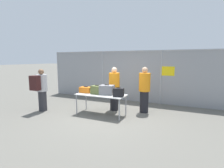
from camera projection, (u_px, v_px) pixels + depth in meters
The scene contains 11 objects.
ground_plane at pixel (106, 116), 6.19m from camera, with size 120.00×120.00×0.00m, color #605E56.
fence_section at pixel (130, 75), 8.31m from camera, with size 8.80×0.07×2.39m.
inspection_table at pixel (101, 96), 6.27m from camera, with size 1.81×0.75×0.74m.
suitcase_orange at pixel (86, 90), 6.60m from camera, with size 0.45×0.31×0.24m.
suitcase_olive at pixel (97, 90), 6.37m from camera, with size 0.41×0.35×0.32m.
suitcase_grey at pixel (107, 90), 6.24m from camera, with size 0.53×0.42×0.36m.
suitcase_black at pixel (119, 92), 5.89m from camera, with size 0.38×0.28×0.31m.
traveler_hooded at pixel (41, 88), 6.67m from camera, with size 0.40×0.62×1.62m.
security_worker_near at pixel (114, 88), 6.79m from camera, with size 0.42×0.42×1.69m.
security_worker_far at pixel (144, 89), 6.50m from camera, with size 0.42×0.42×1.71m.
utility_trailer at pixel (184, 87), 9.96m from camera, with size 3.94×1.99×0.69m.
Camera 1 is at (2.69, -5.33, 1.99)m, focal length 28.00 mm.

